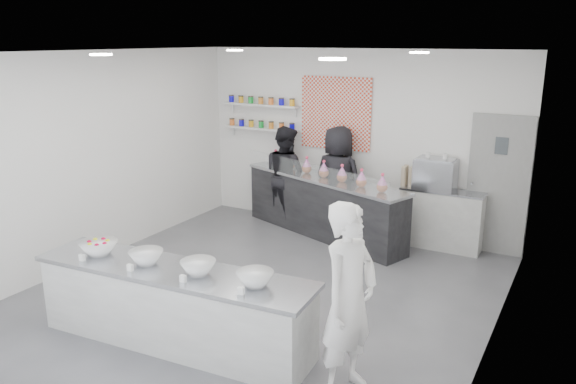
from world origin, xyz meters
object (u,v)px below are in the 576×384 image
object	(u,v)px
prep_counter	(174,306)
espresso_machine	(435,174)
woman_prep	(349,300)
staff_left	(286,176)
staff_right	(338,180)
espresso_ledge	(441,219)
back_bar	(323,207)

from	to	relation	value
prep_counter	espresso_machine	bearing A→B (deg)	64.94
woman_prep	staff_left	distance (m)	4.90
espresso_machine	staff_right	xyz separation A→B (m)	(-1.57, -0.11, -0.26)
staff_left	espresso_ledge	bearing A→B (deg)	-156.91
espresso_ledge	prep_counter	bearing A→B (deg)	-112.30
espresso_machine	staff_left	world-z (taller)	staff_left
prep_counter	staff_left	xyz separation A→B (m)	(-0.96, 4.10, 0.43)
back_bar	staff_left	xyz separation A→B (m)	(-0.85, 0.25, 0.37)
staff_left	staff_right	bearing A→B (deg)	-159.22
back_bar	staff_right	size ratio (longest dim) A/B	1.77
woman_prep	staff_right	distance (m)	4.40
back_bar	staff_left	bearing A→B (deg)	-177.07
back_bar	staff_left	world-z (taller)	staff_left
staff_right	woman_prep	bearing A→B (deg)	119.64
back_bar	woman_prep	bearing A→B (deg)	-41.94
woman_prep	espresso_machine	bearing A→B (deg)	16.52
staff_right	back_bar	bearing A→B (deg)	65.58
espresso_machine	woman_prep	world-z (taller)	woman_prep
staff_right	staff_left	bearing A→B (deg)	4.09
woman_prep	back_bar	bearing A→B (deg)	40.54
espresso_ledge	espresso_machine	xyz separation A→B (m)	(-0.14, 0.00, 0.69)
woman_prep	espresso_ledge	bearing A→B (deg)	14.63
prep_counter	espresso_ledge	world-z (taller)	espresso_ledge
staff_left	staff_right	xyz separation A→B (m)	(0.98, 0.00, 0.04)
prep_counter	woman_prep	bearing A→B (deg)	-0.44
espresso_ledge	back_bar	bearing A→B (deg)	-168.97
prep_counter	staff_right	bearing A→B (deg)	85.31
prep_counter	back_bar	xyz separation A→B (m)	(-0.11, 3.85, 0.06)
back_bar	espresso_ledge	bearing A→B (deg)	30.42
back_bar	staff_right	distance (m)	0.50
espresso_ledge	espresso_machine	distance (m)	0.71
prep_counter	woman_prep	distance (m)	1.99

